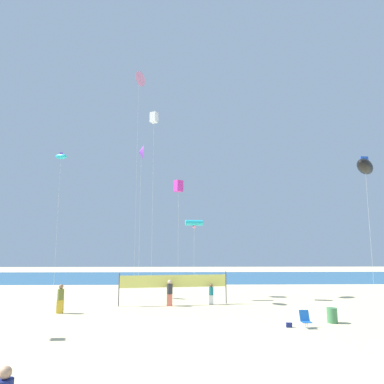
{
  "coord_description": "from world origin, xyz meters",
  "views": [
    {
      "loc": [
        0.43,
        -16.48,
        4.32
      ],
      "look_at": [
        0.96,
        6.15,
        7.78
      ],
      "focal_mm": 33.23,
      "sensor_mm": 36.0,
      "label": 1
    }
  ],
  "objects_px": {
    "trash_barrel": "(332,315)",
    "kite_black_inflatable": "(365,167)",
    "kite_white_box": "(154,118)",
    "kite_pink_delta": "(139,80)",
    "volleyball_net": "(174,282)",
    "beach_handbag": "(289,325)",
    "beachgoer_teal_shirt": "(211,293)",
    "kite_cyan_tube": "(194,223)",
    "beachgoer_olive_shirt": "(61,298)",
    "kite_magenta_box": "(178,186)",
    "beachgoer_charcoal_shirt": "(170,292)",
    "kite_violet_delta": "(141,152)",
    "folding_beach_chair": "(305,319)",
    "kite_cyan_inflatable": "(61,157)"
  },
  "relations": [
    {
      "from": "kite_white_box",
      "to": "kite_magenta_box",
      "type": "xyz_separation_m",
      "value": [
        2.28,
        1.19,
        -6.17
      ]
    },
    {
      "from": "beachgoer_charcoal_shirt",
      "to": "trash_barrel",
      "type": "distance_m",
      "value": 11.29
    },
    {
      "from": "beach_handbag",
      "to": "kite_violet_delta",
      "type": "distance_m",
      "value": 17.71
    },
    {
      "from": "folding_beach_chair",
      "to": "kite_white_box",
      "type": "bearing_deg",
      "value": 126.58
    },
    {
      "from": "beachgoer_charcoal_shirt",
      "to": "kite_cyan_tube",
      "type": "xyz_separation_m",
      "value": [
        1.89,
        3.23,
        5.27
      ]
    },
    {
      "from": "trash_barrel",
      "to": "kite_black_inflatable",
      "type": "height_order",
      "value": "kite_black_inflatable"
    },
    {
      "from": "kite_cyan_tube",
      "to": "beach_handbag",
      "type": "bearing_deg",
      "value": -64.98
    },
    {
      "from": "volleyball_net",
      "to": "trash_barrel",
      "type": "bearing_deg",
      "value": -35.09
    },
    {
      "from": "kite_cyan_tube",
      "to": "trash_barrel",
      "type": "bearing_deg",
      "value": -50.59
    },
    {
      "from": "volleyball_net",
      "to": "kite_white_box",
      "type": "bearing_deg",
      "value": 117.02
    },
    {
      "from": "kite_black_inflatable",
      "to": "beachgoer_olive_shirt",
      "type": "bearing_deg",
      "value": 174.37
    },
    {
      "from": "kite_white_box",
      "to": "folding_beach_chair",
      "type": "bearing_deg",
      "value": -51.21
    },
    {
      "from": "beachgoer_olive_shirt",
      "to": "beach_handbag",
      "type": "distance_m",
      "value": 14.45
    },
    {
      "from": "trash_barrel",
      "to": "kite_black_inflatable",
      "type": "relative_size",
      "value": 0.08
    },
    {
      "from": "beachgoer_charcoal_shirt",
      "to": "beach_handbag",
      "type": "relative_size",
      "value": 6.07
    },
    {
      "from": "kite_pink_delta",
      "to": "volleyball_net",
      "type": "bearing_deg",
      "value": -58.64
    },
    {
      "from": "volleyball_net",
      "to": "kite_pink_delta",
      "type": "distance_m",
      "value": 20.66
    },
    {
      "from": "kite_magenta_box",
      "to": "kite_pink_delta",
      "type": "bearing_deg",
      "value": 164.74
    },
    {
      "from": "volleyball_net",
      "to": "folding_beach_chair",
      "type": "bearing_deg",
      "value": -46.21
    },
    {
      "from": "trash_barrel",
      "to": "beach_handbag",
      "type": "xyz_separation_m",
      "value": [
        -2.8,
        -1.05,
        -0.29
      ]
    },
    {
      "from": "kite_violet_delta",
      "to": "kite_black_inflatable",
      "type": "xyz_separation_m",
      "value": [
        15.35,
        -6.74,
        -2.68
      ]
    },
    {
      "from": "beachgoer_charcoal_shirt",
      "to": "kite_pink_delta",
      "type": "height_order",
      "value": "kite_pink_delta"
    },
    {
      "from": "beach_handbag",
      "to": "beachgoer_teal_shirt",
      "type": "bearing_deg",
      "value": 115.31
    },
    {
      "from": "beachgoer_olive_shirt",
      "to": "kite_pink_delta",
      "type": "distance_m",
      "value": 22.35
    },
    {
      "from": "kite_magenta_box",
      "to": "trash_barrel",
      "type": "bearing_deg",
      "value": -52.4
    },
    {
      "from": "folding_beach_chair",
      "to": "kite_black_inflatable",
      "type": "height_order",
      "value": "kite_black_inflatable"
    },
    {
      "from": "beachgoer_teal_shirt",
      "to": "volleyball_net",
      "type": "height_order",
      "value": "volleyball_net"
    },
    {
      "from": "folding_beach_chair",
      "to": "kite_cyan_inflatable",
      "type": "height_order",
      "value": "kite_cyan_inflatable"
    },
    {
      "from": "beachgoer_charcoal_shirt",
      "to": "folding_beach_chair",
      "type": "height_order",
      "value": "beachgoer_charcoal_shirt"
    },
    {
      "from": "beachgoer_olive_shirt",
      "to": "kite_cyan_inflatable",
      "type": "xyz_separation_m",
      "value": [
        -3.25,
        7.8,
        11.46
      ]
    },
    {
      "from": "kite_white_box",
      "to": "kite_pink_delta",
      "type": "bearing_deg",
      "value": 128.08
    },
    {
      "from": "trash_barrel",
      "to": "kite_pink_delta",
      "type": "distance_m",
      "value": 27.49
    },
    {
      "from": "kite_cyan_tube",
      "to": "kite_violet_delta",
      "type": "bearing_deg",
      "value": -165.1
    },
    {
      "from": "kite_pink_delta",
      "to": "kite_magenta_box",
      "type": "distance_m",
      "value": 11.86
    },
    {
      "from": "kite_white_box",
      "to": "volleyball_net",
      "type": "bearing_deg",
      "value": -62.98
    },
    {
      "from": "kite_magenta_box",
      "to": "folding_beach_chair",
      "type": "bearing_deg",
      "value": -61.12
    },
    {
      "from": "beachgoer_olive_shirt",
      "to": "kite_black_inflatable",
      "type": "relative_size",
      "value": 0.18
    },
    {
      "from": "beachgoer_charcoal_shirt",
      "to": "kite_magenta_box",
      "type": "distance_m",
      "value": 10.5
    },
    {
      "from": "trash_barrel",
      "to": "beach_handbag",
      "type": "relative_size",
      "value": 2.71
    },
    {
      "from": "beach_handbag",
      "to": "kite_pink_delta",
      "type": "bearing_deg",
      "value": 126.58
    },
    {
      "from": "beach_handbag",
      "to": "kite_pink_delta",
      "type": "relative_size",
      "value": 0.01
    },
    {
      "from": "trash_barrel",
      "to": "kite_violet_delta",
      "type": "height_order",
      "value": "kite_violet_delta"
    },
    {
      "from": "kite_cyan_tube",
      "to": "kite_cyan_inflatable",
      "type": "bearing_deg",
      "value": 171.48
    },
    {
      "from": "beachgoer_olive_shirt",
      "to": "kite_magenta_box",
      "type": "height_order",
      "value": "kite_magenta_box"
    },
    {
      "from": "beach_handbag",
      "to": "kite_cyan_tube",
      "type": "relative_size",
      "value": 0.05
    },
    {
      "from": "beachgoer_olive_shirt",
      "to": "trash_barrel",
      "type": "bearing_deg",
      "value": -1.4
    },
    {
      "from": "kite_magenta_box",
      "to": "kite_violet_delta",
      "type": "bearing_deg",
      "value": -130.58
    },
    {
      "from": "kite_cyan_tube",
      "to": "kite_pink_delta",
      "type": "bearing_deg",
      "value": 147.16
    },
    {
      "from": "kite_black_inflatable",
      "to": "kite_cyan_tube",
      "type": "height_order",
      "value": "kite_black_inflatable"
    },
    {
      "from": "kite_violet_delta",
      "to": "kite_cyan_inflatable",
      "type": "distance_m",
      "value": 8.29
    }
  ]
}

